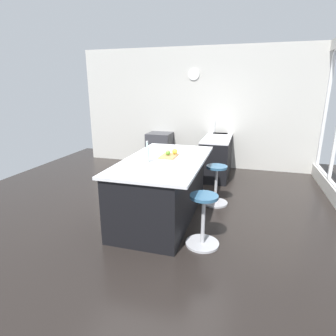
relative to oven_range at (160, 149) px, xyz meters
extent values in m
plane|color=black|center=(2.48, 0.80, -0.43)|extent=(7.69, 7.69, 0.00)
cube|color=silver|center=(-0.12, 3.76, 1.06)|extent=(0.05, 0.06, 2.46)
cube|color=beige|center=(-0.35, 0.80, 1.04)|extent=(0.12, 5.92, 2.94)
cylinder|color=white|center=(-0.28, 0.79, 1.86)|extent=(0.03, 0.28, 0.28)
cube|color=black|center=(0.00, 1.51, 0.00)|extent=(2.33, 0.60, 0.87)
cube|color=silver|center=(0.00, 1.51, 0.45)|extent=(2.33, 0.60, 0.03)
cube|color=#38383D|center=(-0.29, 1.51, 0.40)|extent=(0.44, 0.36, 0.12)
cylinder|color=#B7B7BC|center=(-0.29, 1.36, 0.60)|extent=(0.02, 0.02, 0.28)
cube|color=#38383D|center=(0.00, 0.00, 0.00)|extent=(0.60, 0.60, 0.87)
cube|color=black|center=(0.00, 0.30, -0.04)|extent=(0.44, 0.01, 0.32)
cube|color=black|center=(2.80, 0.93, 0.02)|extent=(2.14, 0.98, 0.90)
cube|color=silver|center=(2.80, 0.98, 0.49)|extent=(2.20, 1.18, 0.04)
cylinder|color=#B7B7BC|center=(2.10, 1.70, -0.42)|extent=(0.44, 0.44, 0.03)
cylinder|color=#B7B7BC|center=(2.10, 1.70, -0.09)|extent=(0.05, 0.05, 0.64)
cylinder|color=#336084|center=(2.10, 1.70, 0.25)|extent=(0.36, 0.36, 0.04)
cylinder|color=#B7B7BC|center=(3.49, 1.70, -0.42)|extent=(0.44, 0.44, 0.03)
cylinder|color=#B7B7BC|center=(3.49, 1.70, -0.09)|extent=(0.05, 0.05, 0.64)
cylinder|color=#336084|center=(3.49, 1.70, 0.25)|extent=(0.36, 0.36, 0.04)
cube|color=tan|center=(2.65, 1.00, 0.52)|extent=(0.36, 0.24, 0.02)
sphere|color=gold|center=(2.53, 1.07, 0.57)|extent=(0.09, 0.09, 0.09)
sphere|color=#609E2D|center=(2.63, 0.98, 0.57)|extent=(0.08, 0.08, 0.08)
cylinder|color=silver|center=(3.05, 0.79, 0.62)|extent=(0.06, 0.06, 0.22)
cylinder|color=silver|center=(3.05, 0.79, 0.77)|extent=(0.03, 0.03, 0.08)
cylinder|color=#B7B7BC|center=(3.05, 0.79, 0.81)|extent=(0.03, 0.03, 0.02)
camera|label=1|loc=(6.69, 2.16, 1.56)|focal=29.51mm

